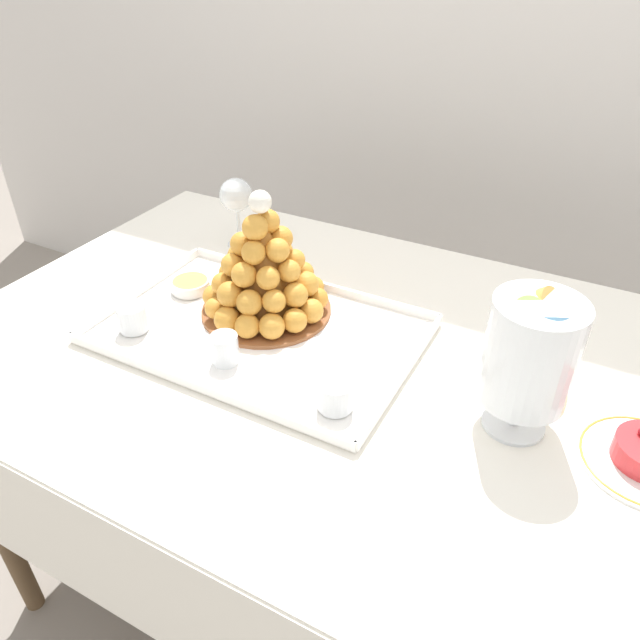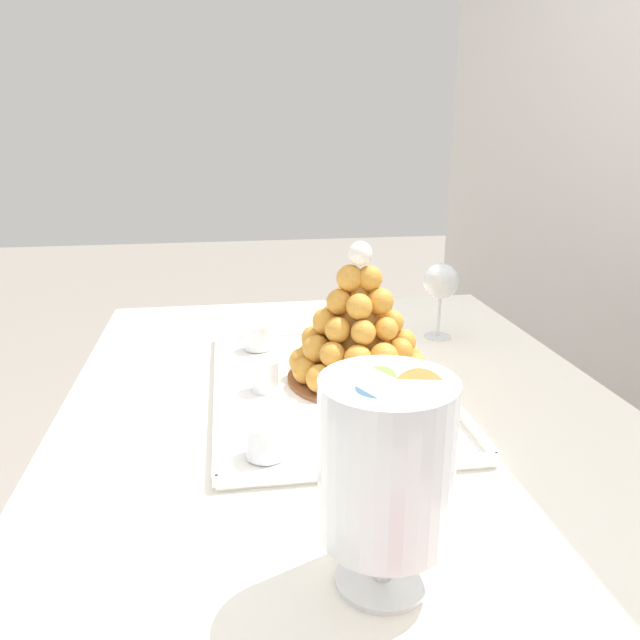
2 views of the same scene
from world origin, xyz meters
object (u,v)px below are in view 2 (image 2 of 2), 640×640
(croquembouche, at_px, (358,331))
(dessert_cup_centre, at_px, (266,441))
(dessert_cup_left, at_px, (258,338))
(macaron_goblet, at_px, (386,462))
(creme_brulee_ramekin, at_px, (337,339))
(serving_tray, at_px, (326,388))
(wine_glass, at_px, (441,283))
(dessert_cup_mid_left, at_px, (265,377))

(croquembouche, xyz_separation_m, dessert_cup_centre, (0.25, -0.19, -0.07))
(dessert_cup_left, bearing_deg, macaron_goblet, 7.25)
(creme_brulee_ramekin, bearing_deg, serving_tray, -15.34)
(serving_tray, relative_size, dessert_cup_centre, 10.31)
(croquembouche, xyz_separation_m, macaron_goblet, (0.52, -0.08, 0.04))
(croquembouche, bearing_deg, wine_glass, 134.03)
(serving_tray, distance_m, wine_glass, 0.40)
(macaron_goblet, xyz_separation_m, wine_glass, (-0.74, 0.32, -0.02))
(dessert_cup_left, relative_size, dessert_cup_centre, 0.96)
(dessert_cup_left, height_order, wine_glass, wine_glass)
(serving_tray, distance_m, dessert_cup_left, 0.24)
(croquembouche, bearing_deg, dessert_cup_left, -138.09)
(croquembouche, height_order, creme_brulee_ramekin, croquembouche)
(serving_tray, height_order, wine_glass, wine_glass)
(serving_tray, xyz_separation_m, croquembouche, (-0.02, 0.06, 0.10))
(dessert_cup_left, relative_size, dessert_cup_mid_left, 1.01)
(croquembouche, relative_size, dessert_cup_centre, 4.46)
(croquembouche, height_order, wine_glass, croquembouche)
(croquembouche, distance_m, macaron_goblet, 0.52)
(dessert_cup_centre, relative_size, creme_brulee_ramekin, 0.71)
(macaron_goblet, bearing_deg, dessert_cup_centre, -158.67)
(dessert_cup_centre, bearing_deg, dessert_cup_mid_left, 176.52)
(dessert_cup_mid_left, height_order, macaron_goblet, macaron_goblet)
(wine_glass, bearing_deg, dessert_cup_centre, -41.33)
(croquembouche, distance_m, wine_glass, 0.32)
(dessert_cup_mid_left, bearing_deg, dessert_cup_left, -179.87)
(dessert_cup_centre, distance_m, creme_brulee_ramekin, 0.48)
(serving_tray, relative_size, creme_brulee_ramekin, 7.37)
(serving_tray, relative_size, dessert_cup_left, 10.69)
(serving_tray, xyz_separation_m, macaron_goblet, (0.49, -0.02, 0.14))
(dessert_cup_mid_left, relative_size, wine_glass, 0.33)
(macaron_goblet, distance_m, wine_glass, 0.81)
(croquembouche, xyz_separation_m, wine_glass, (-0.22, 0.23, 0.02))
(wine_glass, bearing_deg, serving_tray, -49.93)
(dessert_cup_centre, bearing_deg, dessert_cup_left, 178.28)
(croquembouche, relative_size, dessert_cup_mid_left, 4.69)
(dessert_cup_centre, bearing_deg, macaron_goblet, 21.33)
(creme_brulee_ramekin, bearing_deg, croquembouche, 1.45)
(croquembouche, height_order, macaron_goblet, croquembouche)
(dessert_cup_left, bearing_deg, creme_brulee_ramekin, 88.37)
(croquembouche, distance_m, dessert_cup_mid_left, 0.19)
(dessert_cup_mid_left, relative_size, dessert_cup_centre, 0.95)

